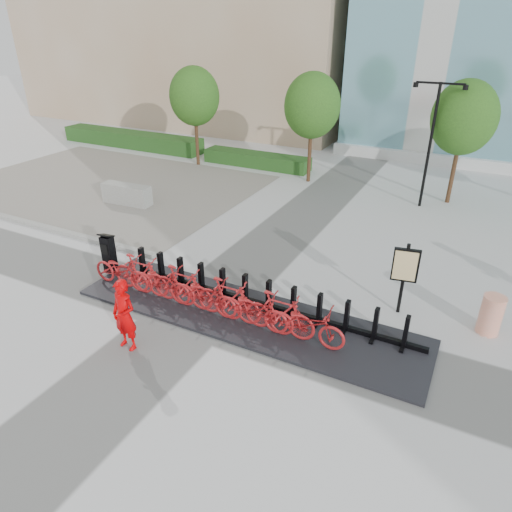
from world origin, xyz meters
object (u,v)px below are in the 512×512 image
at_px(map_sign, 405,268).
at_px(kiosk, 109,254).
at_px(worker_red, 124,315).
at_px(jersey_barrier, 127,194).
at_px(construction_barrel, 491,315).
at_px(bike_0, 121,270).

bearing_deg(map_sign, kiosk, -177.16).
relative_size(worker_red, jersey_barrier, 0.82).
bearing_deg(kiosk, construction_barrel, 5.01).
distance_m(worker_red, map_sign, 7.11).
distance_m(worker_red, jersey_barrier, 10.10).
xyz_separation_m(bike_0, kiosk, (-0.91, 0.48, 0.12)).
xyz_separation_m(worker_red, map_sign, (5.48, 4.50, 0.44)).
relative_size(worker_red, map_sign, 0.89).
height_order(jersey_barrier, map_sign, map_sign).
distance_m(bike_0, worker_red, 2.88).
distance_m(worker_red, construction_barrel, 8.96).
distance_m(kiosk, jersey_barrier, 6.29).
xyz_separation_m(kiosk, worker_red, (2.91, -2.53, 0.20)).
relative_size(bike_0, construction_barrel, 1.86).
height_order(kiosk, map_sign, map_sign).
bearing_deg(bike_0, map_sign, -71.91).
distance_m(construction_barrel, map_sign, 2.35).
xyz_separation_m(kiosk, map_sign, (8.39, 1.96, 0.64)).
bearing_deg(kiosk, jersey_barrier, 120.80).
xyz_separation_m(kiosk, jersey_barrier, (-3.77, 5.03, -0.29)).
relative_size(bike_0, kiosk, 1.47).
distance_m(bike_0, kiosk, 1.04).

